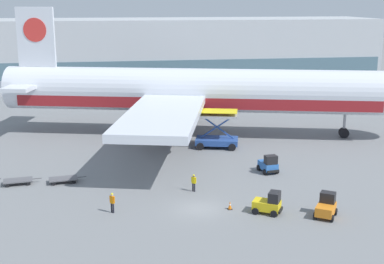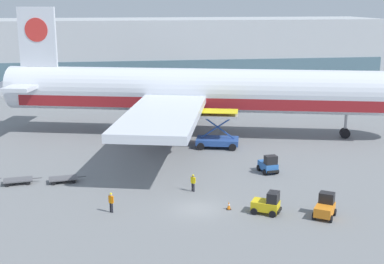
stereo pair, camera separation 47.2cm
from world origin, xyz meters
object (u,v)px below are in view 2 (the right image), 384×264
at_px(traffic_cone_near, 229,205).
at_px(ground_crew_far, 193,181).
at_px(baggage_dolly_third, 63,179).
at_px(baggage_tug_far, 325,207).
at_px(baggage_tug_mid, 268,204).
at_px(baggage_dolly_second, 18,180).
at_px(scissor_lift_loader, 217,133).
at_px(ground_crew_near, 111,201).
at_px(airplane_main, 192,92).
at_px(baggage_tug_foreground, 269,165).

bearing_deg(traffic_cone_near, ground_crew_far, 116.00).
height_order(baggage_dolly_third, ground_crew_far, ground_crew_far).
bearing_deg(baggage_tug_far, baggage_tug_mid, 106.94).
xyz_separation_m(baggage_dolly_second, traffic_cone_near, (19.41, -9.72, -0.02)).
distance_m(scissor_lift_loader, baggage_dolly_third, 20.91).
height_order(baggage_tug_mid, baggage_dolly_second, baggage_tug_mid).
distance_m(baggage_tug_far, baggage_dolly_third, 25.84).
relative_size(ground_crew_near, traffic_cone_near, 2.38).
height_order(scissor_lift_loader, baggage_dolly_second, scissor_lift_loader).
height_order(airplane_main, baggage_dolly_second, airplane_main).
xyz_separation_m(baggage_tug_foreground, traffic_cone_near, (-6.40, -9.43, -0.50)).
relative_size(baggage_tug_foreground, baggage_dolly_second, 0.70).
relative_size(baggage_tug_foreground, baggage_dolly_third, 0.70).
distance_m(baggage_tug_far, ground_crew_far, 12.77).
bearing_deg(scissor_lift_loader, baggage_dolly_third, -134.74).
height_order(airplane_main, baggage_tug_far, airplane_main).
distance_m(baggage_tug_mid, baggage_tug_far, 4.84).
height_order(airplane_main, ground_crew_far, airplane_main).
bearing_deg(airplane_main, baggage_dolly_second, -124.22).
bearing_deg(baggage_tug_mid, baggage_tug_foreground, 103.37).
relative_size(scissor_lift_loader, baggage_dolly_second, 1.54).
bearing_deg(baggage_tug_far, scissor_lift_loader, 45.61).
bearing_deg(baggage_dolly_third, scissor_lift_loader, 22.89).
relative_size(baggage_tug_far, baggage_dolly_second, 0.75).
height_order(baggage_tug_foreground, baggage_dolly_second, baggage_tug_foreground).
relative_size(baggage_tug_mid, baggage_dolly_second, 0.75).
bearing_deg(ground_crew_near, traffic_cone_near, 35.34).
height_order(baggage_dolly_second, ground_crew_far, ground_crew_far).
relative_size(ground_crew_far, traffic_cone_near, 2.26).
bearing_deg(baggage_tug_mid, ground_crew_near, -159.17).
bearing_deg(ground_crew_near, airplane_main, 107.51).
distance_m(baggage_tug_foreground, baggage_dolly_second, 25.82).
distance_m(ground_crew_far, traffic_cone_near, 5.55).
height_order(baggage_tug_foreground, baggage_tug_far, same).
bearing_deg(scissor_lift_loader, baggage_dolly_second, -140.35).
height_order(scissor_lift_loader, ground_crew_near, scissor_lift_loader).
bearing_deg(ground_crew_near, baggage_tug_foreground, 67.40).
bearing_deg(ground_crew_far, baggage_tug_far, 6.68).
xyz_separation_m(scissor_lift_loader, baggage_tug_foreground, (3.42, -10.71, -0.94)).
bearing_deg(baggage_tug_far, traffic_cone_near, 103.98).
relative_size(baggage_tug_foreground, traffic_cone_near, 3.45).
xyz_separation_m(baggage_tug_mid, ground_crew_near, (-13.31, 2.24, 0.20)).
distance_m(ground_crew_near, traffic_cone_near, 10.27).
height_order(baggage_dolly_second, traffic_cone_near, traffic_cone_near).
xyz_separation_m(baggage_tug_far, ground_crew_far, (-10.14, 7.76, 0.13)).
bearing_deg(baggage_dolly_third, baggage_tug_mid, -38.82).
height_order(baggage_tug_far, ground_crew_near, baggage_tug_far).
bearing_deg(ground_crew_near, baggage_dolly_third, 158.83).
bearing_deg(baggage_tug_foreground, scissor_lift_loader, -170.71).
height_order(airplane_main, baggage_dolly_third, airplane_main).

